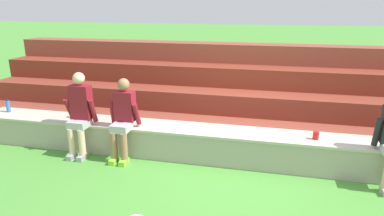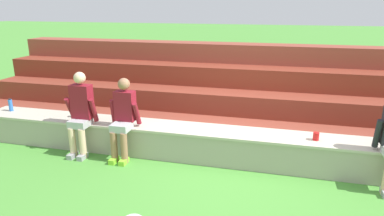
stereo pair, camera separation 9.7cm
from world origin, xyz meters
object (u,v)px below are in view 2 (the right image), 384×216
Objects in this scene: person_left_of_center at (123,117)px; plastic_cup_right_end at (74,114)px; plastic_cup_left_end at (316,136)px; person_far_left at (81,112)px; water_bottle_mid_left at (11,105)px.

plastic_cup_right_end is at bearing 164.27° from person_left_of_center.
plastic_cup_left_end is (3.03, 0.24, -0.13)m from person_left_of_center.
person_far_left is 11.84× the size of plastic_cup_left_end.
plastic_cup_right_end is (-0.37, 0.36, -0.18)m from person_far_left.
plastic_cup_left_end is at bearing -0.98° from water_bottle_mid_left.
water_bottle_mid_left is 5.53m from plastic_cup_left_end.
person_far_left is 0.55m from plastic_cup_right_end.
plastic_cup_right_end is (-1.13, 0.32, -0.14)m from person_left_of_center.
person_far_left is 1.06× the size of person_left_of_center.
plastic_cup_right_end is at bearing -0.79° from water_bottle_mid_left.
person_left_of_center is 12.63× the size of plastic_cup_right_end.
person_left_of_center is at bearing -175.43° from plastic_cup_left_end.
water_bottle_mid_left is at bearing 172.34° from person_left_of_center.
person_left_of_center is at bearing 2.94° from person_far_left.
plastic_cup_right_end is 4.16m from plastic_cup_left_end.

